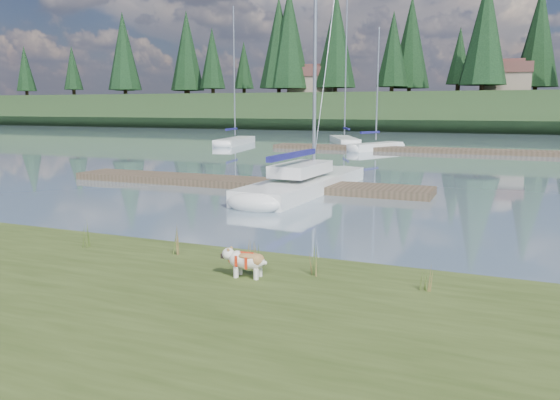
% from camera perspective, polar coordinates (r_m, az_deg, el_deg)
% --- Properties ---
extents(ground, '(200.00, 200.00, 0.00)m').
position_cam_1_polar(ground, '(42.21, 13.77, 4.94)').
color(ground, gray).
rests_on(ground, ground).
extents(bank, '(60.00, 9.00, 0.35)m').
position_cam_1_polar(bank, '(9.03, -24.85, -11.74)').
color(bank, '#3E4D1F').
rests_on(bank, ground).
extents(ridge, '(200.00, 20.00, 5.00)m').
position_cam_1_polar(ridge, '(84.84, 18.35, 8.71)').
color(ridge, '#1F3218').
rests_on(ridge, ground).
extents(bulldog, '(0.84, 0.39, 0.50)m').
position_cam_1_polar(bulldog, '(9.74, -3.53, -6.25)').
color(bulldog, silver).
rests_on(bulldog, bank).
extents(sailboat_main, '(2.53, 10.17, 14.37)m').
position_cam_1_polar(sailboat_main, '(22.41, 3.47, 2.24)').
color(sailboat_main, white).
rests_on(sailboat_main, ground).
extents(dock_near, '(16.00, 2.00, 0.30)m').
position_cam_1_polar(dock_near, '(23.27, -4.18, 1.84)').
color(dock_near, '#4C3D2C').
rests_on(dock_near, ground).
extents(dock_far, '(26.00, 2.20, 0.30)m').
position_cam_1_polar(dock_far, '(41.95, 16.48, 5.00)').
color(dock_far, '#4C3D2C').
rests_on(dock_far, ground).
extents(sailboat_bg_0, '(2.93, 8.40, 11.92)m').
position_cam_1_polar(sailboat_bg_0, '(49.52, -4.45, 6.23)').
color(sailboat_bg_0, white).
rests_on(sailboat_bg_0, ground).
extents(sailboat_bg_1, '(5.10, 8.53, 12.76)m').
position_cam_1_polar(sailboat_bg_1, '(50.95, 6.61, 6.30)').
color(sailboat_bg_1, white).
rests_on(sailboat_bg_1, ground).
extents(sailboat_bg_2, '(3.77, 5.93, 9.29)m').
position_cam_1_polar(sailboat_bg_2, '(43.22, 10.41, 5.61)').
color(sailboat_bg_2, white).
rests_on(sailboat_bg_2, ground).
extents(weed_0, '(0.17, 0.14, 0.67)m').
position_cam_1_polar(weed_0, '(11.39, -10.85, -4.20)').
color(weed_0, '#475B23').
rests_on(weed_0, bank).
extents(weed_1, '(0.17, 0.14, 0.56)m').
position_cam_1_polar(weed_1, '(10.60, -2.77, -5.34)').
color(weed_1, '#475B23').
rests_on(weed_1, bank).
extents(weed_2, '(0.17, 0.14, 0.60)m').
position_cam_1_polar(weed_2, '(9.85, 3.45, -6.43)').
color(weed_2, '#475B23').
rests_on(weed_2, bank).
extents(weed_3, '(0.17, 0.14, 0.61)m').
position_cam_1_polar(weed_3, '(12.44, -19.38, -3.53)').
color(weed_3, '#475B23').
rests_on(weed_3, bank).
extents(weed_4, '(0.17, 0.14, 0.36)m').
position_cam_1_polar(weed_4, '(10.49, -3.48, -6.00)').
color(weed_4, '#475B23').
rests_on(weed_4, bank).
extents(weed_5, '(0.17, 0.14, 0.54)m').
position_cam_1_polar(weed_5, '(9.30, 14.98, -7.90)').
color(weed_5, '#475B23').
rests_on(weed_5, bank).
extents(mud_lip, '(60.00, 0.50, 0.14)m').
position_cam_1_polar(mud_lip, '(12.28, -9.60, -5.85)').
color(mud_lip, '#33281C').
rests_on(mud_lip, ground).
extents(conifer_0, '(5.72, 5.72, 14.15)m').
position_cam_1_polar(conifer_0, '(100.13, -16.02, 14.72)').
color(conifer_0, '#382619').
rests_on(conifer_0, ridge).
extents(conifer_1, '(4.40, 4.40, 11.30)m').
position_cam_1_polar(conifer_1, '(95.04, -7.08, 14.48)').
color(conifer_1, '#382619').
rests_on(conifer_1, ridge).
extents(conifer_2, '(6.60, 6.60, 16.05)m').
position_cam_1_polar(conifer_2, '(86.15, 0.96, 16.56)').
color(conifer_2, '#382619').
rests_on(conifer_2, ridge).
extents(conifer_3, '(4.84, 4.84, 12.25)m').
position_cam_1_polar(conifer_3, '(85.59, 11.72, 15.19)').
color(conifer_3, '#382619').
rests_on(conifer_3, ridge).
extents(conifer_4, '(6.16, 6.16, 15.10)m').
position_cam_1_polar(conifer_4, '(78.28, 20.66, 16.31)').
color(conifer_4, '#382619').
rests_on(conifer_4, ridge).
extents(house_0, '(6.30, 5.30, 4.65)m').
position_cam_1_polar(house_0, '(86.47, 3.34, 12.38)').
color(house_0, gray).
rests_on(house_0, ridge).
extents(house_1, '(6.30, 5.30, 4.65)m').
position_cam_1_polar(house_1, '(82.70, 22.66, 11.78)').
color(house_1, gray).
rests_on(house_1, ridge).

